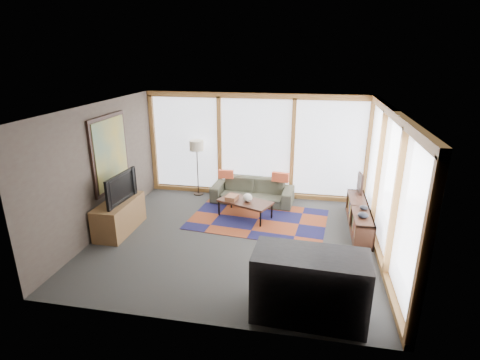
% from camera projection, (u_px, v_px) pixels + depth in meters
% --- Properties ---
extents(ground, '(5.50, 5.50, 0.00)m').
position_uv_depth(ground, '(236.00, 239.00, 7.44)').
color(ground, '#30302D').
rests_on(ground, ground).
extents(room_envelope, '(5.52, 5.02, 2.62)m').
position_uv_depth(room_envelope, '(266.00, 158.00, 7.37)').
color(room_envelope, '#43352F').
rests_on(room_envelope, ground).
extents(rug, '(3.11, 2.17, 0.01)m').
position_uv_depth(rug, '(258.00, 219.00, 8.29)').
color(rug, brown).
rests_on(rug, ground).
extents(sofa, '(2.02, 0.89, 0.58)m').
position_uv_depth(sofa, '(252.00, 191.00, 9.15)').
color(sofa, '#393C2E').
rests_on(sofa, ground).
extents(pillow_left, '(0.38, 0.14, 0.20)m').
position_uv_depth(pillow_left, '(226.00, 174.00, 9.16)').
color(pillow_left, '#D75431').
rests_on(pillow_left, sofa).
extents(pillow_right, '(0.42, 0.18, 0.22)m').
position_uv_depth(pillow_right, '(280.00, 177.00, 8.91)').
color(pillow_right, '#D75431').
rests_on(pillow_right, sofa).
extents(floor_lamp, '(0.36, 0.36, 1.43)m').
position_uv_depth(floor_lamp, '(197.00, 168.00, 9.52)').
color(floor_lamp, '#30241A').
rests_on(floor_lamp, ground).
extents(coffee_table, '(1.29, 0.97, 0.39)m').
position_uv_depth(coffee_table, '(245.00, 209.00, 8.36)').
color(coffee_table, '#311D11').
rests_on(coffee_table, ground).
extents(book_stack, '(0.28, 0.33, 0.10)m').
position_uv_depth(book_stack, '(232.00, 198.00, 8.35)').
color(book_stack, brown).
rests_on(book_stack, coffee_table).
extents(vase, '(0.23, 0.23, 0.19)m').
position_uv_depth(vase, '(247.00, 198.00, 8.23)').
color(vase, beige).
rests_on(vase, coffee_table).
extents(bookshelf, '(0.36, 1.99, 0.50)m').
position_uv_depth(bookshelf, '(359.00, 217.00, 7.82)').
color(bookshelf, '#311D11').
rests_on(bookshelf, ground).
extents(bowl_a, '(0.24, 0.24, 0.10)m').
position_uv_depth(bowl_a, '(363.00, 215.00, 7.18)').
color(bowl_a, black).
rests_on(bowl_a, bookshelf).
extents(bowl_b, '(0.21, 0.21, 0.09)m').
position_uv_depth(bowl_b, '(364.00, 208.00, 7.54)').
color(bowl_b, black).
rests_on(bowl_b, bookshelf).
extents(shelf_picture, '(0.09, 0.35, 0.46)m').
position_uv_depth(shelf_picture, '(360.00, 183.00, 8.38)').
color(shelf_picture, black).
rests_on(shelf_picture, bookshelf).
extents(tv_console, '(0.54, 1.31, 0.65)m').
position_uv_depth(tv_console, '(119.00, 216.00, 7.68)').
color(tv_console, brown).
rests_on(tv_console, ground).
extents(television, '(0.21, 1.05, 0.60)m').
position_uv_depth(television, '(117.00, 187.00, 7.47)').
color(television, black).
rests_on(television, tv_console).
extents(bar_counter, '(1.58, 0.79, 0.98)m').
position_uv_depth(bar_counter, '(310.00, 286.00, 5.12)').
color(bar_counter, black).
rests_on(bar_counter, ground).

